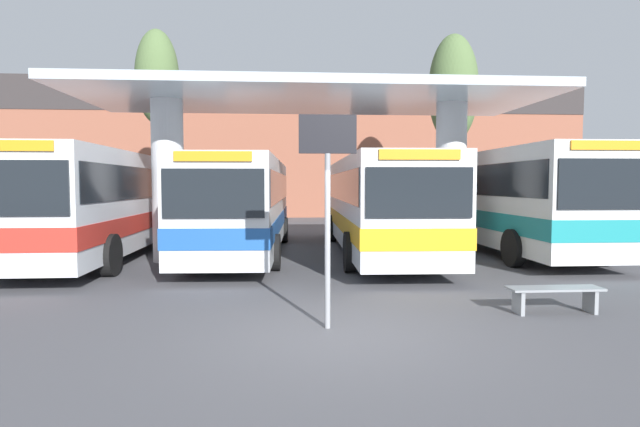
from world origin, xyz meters
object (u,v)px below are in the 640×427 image
(info_sign_platform, at_px, (328,178))
(poplar_tree_behind_left, at_px, (453,91))
(waiting_bench_far_platform, at_px, (555,294))
(transit_bus_right_bay, at_px, (376,201))
(transit_bus_far_right_bay, at_px, (508,196))
(poplar_tree_behind_right, at_px, (157,80))
(parked_car_street, at_px, (206,206))
(transit_bus_left_bay, at_px, (103,200))
(transit_bus_center_bay, at_px, (244,202))

(info_sign_platform, distance_m, poplar_tree_behind_left, 19.71)
(waiting_bench_far_platform, bearing_deg, poplar_tree_behind_left, 77.18)
(transit_bus_right_bay, distance_m, transit_bus_far_right_bay, 4.54)
(poplar_tree_behind_right, xyz_separation_m, parked_car_street, (1.30, 5.85, -6.24))
(transit_bus_left_bay, height_order, info_sign_platform, info_sign_platform)
(waiting_bench_far_platform, distance_m, poplar_tree_behind_left, 18.49)
(transit_bus_left_bay, distance_m, transit_bus_right_bay, 8.64)
(waiting_bench_far_platform, relative_size, info_sign_platform, 0.49)
(waiting_bench_far_platform, height_order, poplar_tree_behind_right, poplar_tree_behind_right)
(waiting_bench_far_platform, distance_m, parked_car_street, 23.78)
(transit_bus_center_bay, relative_size, parked_car_street, 2.42)
(transit_bus_left_bay, xyz_separation_m, poplar_tree_behind_right, (-0.41, 8.55, 5.38))
(transit_bus_right_bay, height_order, poplar_tree_behind_right, poplar_tree_behind_right)
(transit_bus_center_bay, bearing_deg, transit_bus_far_right_bay, -178.40)
(transit_bus_right_bay, relative_size, waiting_bench_far_platform, 7.21)
(poplar_tree_behind_left, relative_size, parked_car_street, 2.16)
(transit_bus_right_bay, bearing_deg, waiting_bench_far_platform, 103.95)
(waiting_bench_far_platform, relative_size, parked_car_street, 0.36)
(parked_car_street, bearing_deg, poplar_tree_behind_left, -21.63)
(transit_bus_right_bay, relative_size, parked_car_street, 2.61)
(transit_bus_left_bay, xyz_separation_m, transit_bus_right_bay, (8.62, 0.53, -0.08))
(transit_bus_right_bay, xyz_separation_m, parked_car_street, (-7.73, 13.86, -0.78))
(transit_bus_center_bay, xyz_separation_m, info_sign_platform, (2.03, -8.74, 0.68))
(transit_bus_center_bay, distance_m, transit_bus_far_right_bay, 8.92)
(transit_bus_far_right_bay, bearing_deg, parked_car_street, -48.25)
(poplar_tree_behind_left, bearing_deg, info_sign_platform, -114.41)
(transit_bus_far_right_bay, relative_size, waiting_bench_far_platform, 6.30)
(waiting_bench_far_platform, bearing_deg, transit_bus_left_bay, 144.45)
(transit_bus_center_bay, height_order, poplar_tree_behind_left, poplar_tree_behind_left)
(transit_bus_left_bay, height_order, parked_car_street, transit_bus_left_bay)
(waiting_bench_far_platform, height_order, parked_car_street, parked_car_street)
(waiting_bench_far_platform, height_order, info_sign_platform, info_sign_platform)
(transit_bus_left_bay, xyz_separation_m, info_sign_platform, (6.28, -8.04, 0.58))
(info_sign_platform, height_order, poplar_tree_behind_right, poplar_tree_behind_right)
(transit_bus_right_bay, height_order, info_sign_platform, info_sign_platform)
(transit_bus_left_bay, height_order, poplar_tree_behind_left, poplar_tree_behind_left)
(poplar_tree_behind_right, bearing_deg, transit_bus_left_bay, -87.26)
(transit_bus_left_bay, bearing_deg, info_sign_platform, 127.67)
(transit_bus_center_bay, height_order, poplar_tree_behind_right, poplar_tree_behind_right)
(transit_bus_far_right_bay, xyz_separation_m, parked_car_street, (-12.27, 13.77, -0.92))
(transit_bus_center_bay, xyz_separation_m, parked_car_street, (-3.35, 13.70, -0.75))
(transit_bus_right_bay, xyz_separation_m, poplar_tree_behind_left, (5.57, 8.87, 5.31))
(transit_bus_far_right_bay, xyz_separation_m, poplar_tree_behind_left, (1.03, 8.78, 5.17))
(transit_bus_left_bay, bearing_deg, parked_car_street, -93.84)
(waiting_bench_far_platform, xyz_separation_m, info_sign_platform, (-4.09, -0.63, 2.03))
(transit_bus_left_bay, bearing_deg, transit_bus_center_bay, -171.00)
(poplar_tree_behind_right, height_order, parked_car_street, poplar_tree_behind_right)
(transit_bus_center_bay, xyz_separation_m, transit_bus_right_bay, (4.38, -0.16, 0.02))
(transit_bus_center_bay, distance_m, parked_car_street, 14.12)
(poplar_tree_behind_left, bearing_deg, transit_bus_far_right_bay, -96.70)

